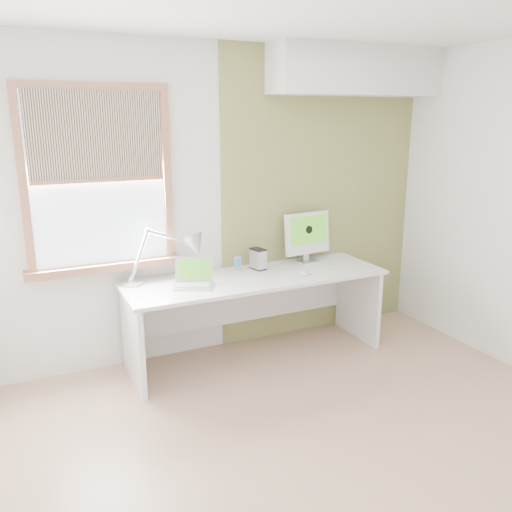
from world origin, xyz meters
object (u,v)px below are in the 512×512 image
laptop (194,279)px  external_drive (258,259)px  desk (253,296)px  desk_lamp (183,250)px  imac (307,234)px

laptop → external_drive: bearing=15.9°
desk → desk_lamp: bearing=164.1°
desk → laptop: size_ratio=5.97×
external_drive → imac: size_ratio=0.40×
desk → laptop: (-0.55, -0.07, 0.25)m
desk → imac: 0.78m
desk → desk_lamp: size_ratio=2.83×
desk → external_drive: (0.10, 0.12, 0.29)m
laptop → imac: imac is taller
external_drive → imac: (0.52, 0.05, 0.16)m
desk → desk_lamp: (-0.55, 0.16, 0.42)m
desk → external_drive: size_ratio=11.98×
imac → external_drive: bearing=-174.8°
desk_lamp → external_drive: 0.67m
desk → laptop: laptop is taller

